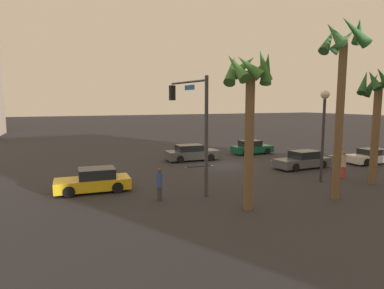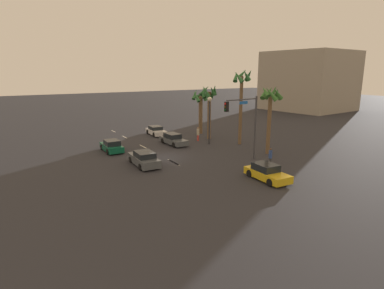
% 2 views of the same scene
% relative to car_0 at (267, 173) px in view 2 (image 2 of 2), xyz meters
% --- Properties ---
extents(ground_plane, '(220.00, 220.00, 0.00)m').
position_rel_car_0_xyz_m(ground_plane, '(-10.85, -4.37, -0.63)').
color(ground_plane, '#28282D').
extents(lane_stripe_0, '(1.92, 0.14, 0.01)m').
position_rel_car_0_xyz_m(lane_stripe_0, '(-28.85, -4.37, -0.62)').
color(lane_stripe_0, silver).
rests_on(lane_stripe_0, ground_plane).
extents(lane_stripe_1, '(1.90, 0.14, 0.01)m').
position_rel_car_0_xyz_m(lane_stripe_1, '(-23.69, -4.37, -0.62)').
color(lane_stripe_1, silver).
rests_on(lane_stripe_1, ground_plane).
extents(lane_stripe_2, '(2.07, 0.14, 0.01)m').
position_rel_car_0_xyz_m(lane_stripe_2, '(-16.96, -4.37, -0.62)').
color(lane_stripe_2, silver).
rests_on(lane_stripe_2, ground_plane).
extents(lane_stripe_3, '(2.19, 0.14, 0.01)m').
position_rel_car_0_xyz_m(lane_stripe_3, '(-8.77, -4.37, -0.62)').
color(lane_stripe_3, silver).
rests_on(lane_stripe_3, ground_plane).
extents(lane_stripe_4, '(2.53, 0.14, 0.01)m').
position_rel_car_0_xyz_m(lane_stripe_4, '(-8.81, -4.37, -0.62)').
color(lane_stripe_4, silver).
rests_on(lane_stripe_4, ground_plane).
extents(car_0, '(4.33, 2.09, 1.37)m').
position_rel_car_0_xyz_m(car_0, '(0.00, 0.00, 0.00)').
color(car_0, gold).
rests_on(car_0, ground_plane).
extents(car_1, '(4.66, 1.96, 1.38)m').
position_rel_car_0_xyz_m(car_1, '(-16.09, -0.57, 0.00)').
color(car_1, '#474C51').
rests_on(car_1, ground_plane).
extents(car_2, '(4.12, 1.88, 1.38)m').
position_rel_car_0_xyz_m(car_2, '(-16.47, -8.40, 0.00)').
color(car_2, '#0F5138').
rests_on(car_2, ground_plane).
extents(car_3, '(4.30, 2.06, 1.26)m').
position_rel_car_0_xyz_m(car_3, '(-22.87, 0.13, -0.04)').
color(car_3, silver).
rests_on(car_3, ground_plane).
extents(car_4, '(4.75, 2.10, 1.42)m').
position_rel_car_0_xyz_m(car_4, '(-9.39, -7.34, 0.03)').
color(car_4, '#474C51').
rests_on(car_4, ground_plane).
extents(traffic_signal, '(0.74, 4.49, 6.62)m').
position_rel_car_0_xyz_m(traffic_signal, '(-5.43, 2.13, 3.81)').
color(traffic_signal, '#38383D').
rests_on(traffic_signal, ground_plane).
extents(streetlamp, '(0.56, 0.56, 5.98)m').
position_rel_car_0_xyz_m(streetlamp, '(-13.99, 3.50, 3.57)').
color(streetlamp, '#2D2D33').
rests_on(streetlamp, ground_plane).
extents(pedestrian_0, '(0.47, 0.47, 1.76)m').
position_rel_car_0_xyz_m(pedestrian_0, '(-2.97, 3.30, 0.30)').
color(pedestrian_0, '#333338').
rests_on(pedestrian_0, ground_plane).
extents(pedestrian_1, '(0.42, 0.42, 1.86)m').
position_rel_car_0_xyz_m(pedestrian_1, '(-16.26, 3.22, 0.36)').
color(pedestrian_1, '#BF3833').
rests_on(pedestrian_1, ground_plane).
extents(palm_tree_0, '(2.38, 2.67, 9.45)m').
position_rel_car_0_xyz_m(palm_tree_0, '(-11.79, 6.75, 6.31)').
color(palm_tree_0, brown).
rests_on(palm_tree_0, ground_plane).
extents(palm_tree_1, '(2.43, 2.65, 7.38)m').
position_rel_car_0_xyz_m(palm_tree_1, '(-16.66, 5.19, 4.80)').
color(palm_tree_1, brown).
rests_on(palm_tree_1, ground_plane).
extents(palm_tree_2, '(2.61, 2.53, 7.60)m').
position_rel_car_0_xyz_m(palm_tree_2, '(-6.43, 6.36, 5.20)').
color(palm_tree_2, brown).
rests_on(palm_tree_2, ground_plane).
extents(palm_tree_3, '(2.50, 2.53, 6.65)m').
position_rel_car_0_xyz_m(palm_tree_3, '(-20.50, 6.25, 3.88)').
color(palm_tree_3, brown).
rests_on(palm_tree_3, ground_plane).
extents(building_1, '(18.77, 18.14, 13.68)m').
position_rel_car_0_xyz_m(building_1, '(-33.01, 44.93, 6.21)').
color(building_1, '#9E9384').
rests_on(building_1, ground_plane).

